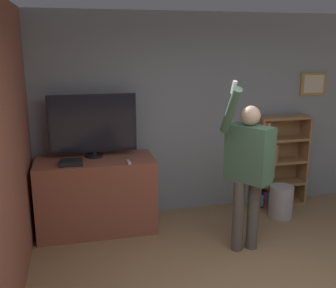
# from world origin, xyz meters

# --- Properties ---
(wall_back) EXTENTS (6.22, 0.09, 2.70)m
(wall_back) POSITION_xyz_m (0.01, 2.77, 1.35)
(wall_back) COLOR gray
(wall_back) RESTS_ON ground_plane
(wall_side_brick) EXTENTS (0.06, 4.34, 2.70)m
(wall_side_brick) POSITION_xyz_m (-2.14, 1.37, 1.35)
(wall_side_brick) COLOR #93513D
(wall_side_brick) RESTS_ON ground_plane
(tv_ledge) EXTENTS (1.44, 0.65, 0.92)m
(tv_ledge) POSITION_xyz_m (-1.34, 2.36, 0.46)
(tv_ledge) COLOR #93513D
(tv_ledge) RESTS_ON ground_plane
(television) EXTENTS (1.07, 0.22, 0.78)m
(television) POSITION_xyz_m (-1.34, 2.48, 1.33)
(television) COLOR black
(television) RESTS_ON tv_ledge
(game_console) EXTENTS (0.26, 0.21, 0.05)m
(game_console) POSITION_xyz_m (-1.62, 2.21, 0.95)
(game_console) COLOR black
(game_console) RESTS_ON tv_ledge
(remote_loose) EXTENTS (0.05, 0.14, 0.02)m
(remote_loose) POSITION_xyz_m (-0.96, 2.12, 0.93)
(remote_loose) COLOR white
(remote_loose) RESTS_ON tv_ledge
(bookshelf) EXTENTS (0.76, 0.28, 1.31)m
(bookshelf) POSITION_xyz_m (1.23, 2.59, 0.64)
(bookshelf) COLOR #997047
(bookshelf) RESTS_ON ground_plane
(person) EXTENTS (0.64, 0.58, 1.95)m
(person) POSITION_xyz_m (0.26, 1.46, 1.01)
(person) COLOR #56514C
(person) RESTS_ON ground_plane
(waste_bin) EXTENTS (0.32, 0.32, 0.44)m
(waste_bin) POSITION_xyz_m (1.10, 2.16, 0.22)
(waste_bin) COLOR #B7B7BC
(waste_bin) RESTS_ON ground_plane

